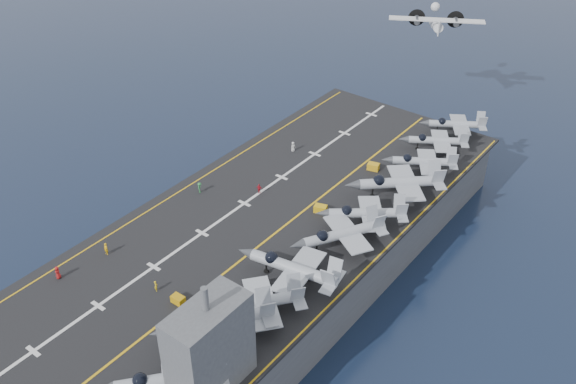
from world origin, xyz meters
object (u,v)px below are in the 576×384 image
Objects in this scene: fighter_jet_0 at (170,378)px; transport_plane at (436,25)px; island_superstructure at (209,338)px; tow_cart_a at (178,299)px.

fighter_jet_0 is 0.73× the size of transport_plane.
transport_plane is at bearing 99.88° from fighter_jet_0.
transport_plane is at bearing 101.93° from island_superstructure.
transport_plane is at bearing 94.45° from tow_cart_a.
transport_plane is (-6.67, 85.73, 12.20)m from tow_cart_a.
fighter_jet_0 is at bearing -125.44° from island_superstructure.
tow_cart_a is 0.07× the size of transport_plane.
island_superstructure is 94.94m from transport_plane.
island_superstructure is 0.84× the size of fighter_jet_0.
island_superstructure is 16.26m from tow_cart_a.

